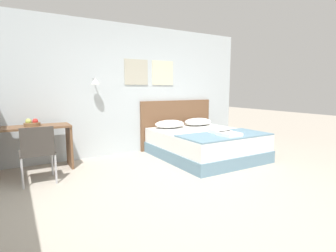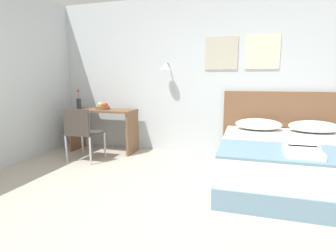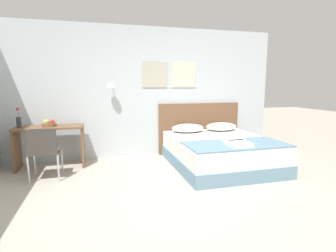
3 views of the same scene
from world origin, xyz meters
The scene contains 12 objects.
ground_plane centered at (0.00, 0.00, 0.00)m, with size 24.00×24.00×0.00m, color #B2A899.
wall_back centered at (0.01, 2.57, 1.33)m, with size 5.97×0.31×2.65m.
bed centered at (1.34, 1.47, 0.26)m, with size 1.71×2.00×0.52m.
headboard centered at (1.34, 2.51, 0.55)m, with size 1.83×0.06×1.09m.
pillow_left centered at (0.97, 2.20, 0.61)m, with size 0.67×0.46×0.17m.
pillow_right centered at (1.72, 2.20, 0.61)m, with size 0.67×0.46×0.17m.
throw_blanket centered at (1.34, 0.89, 0.53)m, with size 1.66×0.80×0.02m.
folded_towel_near_foot centered at (1.35, 1.03, 0.58)m, with size 0.30×0.33×0.06m.
folded_towel_mid_bed centered at (1.31, 0.75, 0.58)m, with size 0.33×0.36×0.06m.
desk centered at (-1.66, 2.17, 0.53)m, with size 1.15×0.50×0.76m.
desk_chair centered at (-1.65, 1.49, 0.50)m, with size 0.46×0.46×0.84m.
fruit_bowl centered at (-1.66, 2.17, 0.80)m, with size 0.25×0.25×0.13m.
Camera 1 is at (-1.89, -2.57, 1.37)m, focal length 28.00 mm.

